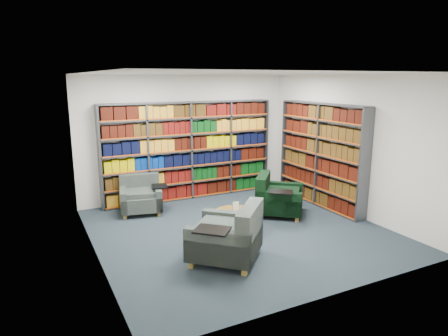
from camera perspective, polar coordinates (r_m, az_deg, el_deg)
name	(u,v)px	position (r m, az deg, el deg)	size (l,w,h in m)	color
room_shell	(239,155)	(7.00, 2.20, 1.83)	(5.02, 5.02, 2.82)	#1D282F
bookshelf_back	(190,151)	(9.14, -4.91, 2.44)	(4.00, 0.28, 2.20)	#47494F
bookshelf_right	(321,155)	(8.86, 13.67, 1.80)	(0.28, 2.50, 2.20)	#47494F
chair_teal_left	(141,197)	(8.50, -11.83, -4.11)	(1.05, 0.97, 0.75)	black
chair_green_right	(275,199)	(8.20, 7.36, -4.34)	(1.26, 1.27, 0.82)	black
chair_teal_front	(231,238)	(6.11, 1.02, -10.01)	(1.38, 1.38, 0.89)	black
coffee_table	(236,215)	(7.29, 1.68, -6.77)	(0.77, 0.77, 0.54)	olive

